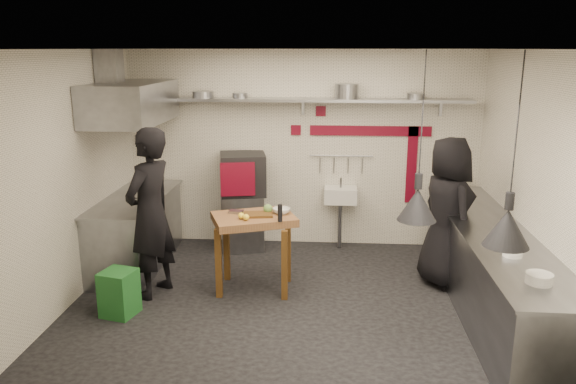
# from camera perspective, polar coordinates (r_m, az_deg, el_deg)

# --- Properties ---
(floor) EXTENTS (5.00, 5.00, 0.00)m
(floor) POSITION_cam_1_polar(r_m,az_deg,el_deg) (6.49, 0.52, -11.23)
(floor) COLOR black
(floor) RESTS_ON ground
(ceiling) EXTENTS (5.00, 5.00, 0.00)m
(ceiling) POSITION_cam_1_polar(r_m,az_deg,el_deg) (5.85, 0.58, 14.32)
(ceiling) COLOR beige
(ceiling) RESTS_ON floor
(wall_back) EXTENTS (5.00, 0.04, 2.80)m
(wall_back) POSITION_cam_1_polar(r_m,az_deg,el_deg) (8.07, 1.52, 4.35)
(wall_back) COLOR silver
(wall_back) RESTS_ON floor
(wall_front) EXTENTS (5.00, 0.04, 2.80)m
(wall_front) POSITION_cam_1_polar(r_m,az_deg,el_deg) (4.02, -1.42, -6.15)
(wall_front) COLOR silver
(wall_front) RESTS_ON floor
(wall_left) EXTENTS (0.04, 4.20, 2.80)m
(wall_left) POSITION_cam_1_polar(r_m,az_deg,el_deg) (6.66, -21.44, 1.19)
(wall_left) COLOR silver
(wall_left) RESTS_ON floor
(wall_right) EXTENTS (0.04, 4.20, 2.80)m
(wall_right) POSITION_cam_1_polar(r_m,az_deg,el_deg) (6.37, 23.59, 0.41)
(wall_right) COLOR silver
(wall_right) RESTS_ON floor
(red_band_horiz) EXTENTS (1.70, 0.02, 0.14)m
(red_band_horiz) POSITION_cam_1_polar(r_m,az_deg,el_deg) (8.02, 8.36, 6.17)
(red_band_horiz) COLOR maroon
(red_band_horiz) RESTS_ON wall_back
(red_band_vert) EXTENTS (0.14, 0.02, 1.10)m
(red_band_vert) POSITION_cam_1_polar(r_m,az_deg,el_deg) (8.17, 12.44, 2.71)
(red_band_vert) COLOR maroon
(red_band_vert) RESTS_ON wall_back
(red_tile_a) EXTENTS (0.14, 0.02, 0.14)m
(red_tile_a) POSITION_cam_1_polar(r_m,az_deg,el_deg) (7.97, 3.36, 8.20)
(red_tile_a) COLOR maroon
(red_tile_a) RESTS_ON wall_back
(red_tile_b) EXTENTS (0.14, 0.02, 0.14)m
(red_tile_b) POSITION_cam_1_polar(r_m,az_deg,el_deg) (8.02, 0.81, 6.31)
(red_tile_b) COLOR maroon
(red_tile_b) RESTS_ON wall_back
(back_shelf) EXTENTS (4.60, 0.34, 0.04)m
(back_shelf) POSITION_cam_1_polar(r_m,az_deg,el_deg) (7.80, 1.49, 9.34)
(back_shelf) COLOR slate
(back_shelf) RESTS_ON wall_back
(shelf_bracket_left) EXTENTS (0.04, 0.06, 0.24)m
(shelf_bracket_left) POSITION_cam_1_polar(r_m,az_deg,el_deg) (8.27, -11.88, 8.63)
(shelf_bracket_left) COLOR slate
(shelf_bracket_left) RESTS_ON wall_back
(shelf_bracket_mid) EXTENTS (0.04, 0.06, 0.24)m
(shelf_bracket_mid) POSITION_cam_1_polar(r_m,az_deg,el_deg) (7.96, 1.54, 8.72)
(shelf_bracket_mid) COLOR slate
(shelf_bracket_mid) RESTS_ON wall_back
(shelf_bracket_right) EXTENTS (0.04, 0.06, 0.24)m
(shelf_bracket_right) POSITION_cam_1_polar(r_m,az_deg,el_deg) (8.10, 15.25, 8.32)
(shelf_bracket_right) COLOR slate
(shelf_bracket_right) RESTS_ON wall_back
(pan_far_left) EXTENTS (0.30, 0.30, 0.09)m
(pan_far_left) POSITION_cam_1_polar(r_m,az_deg,el_deg) (7.98, -8.62, 9.77)
(pan_far_left) COLOR slate
(pan_far_left) RESTS_ON back_shelf
(pan_mid_left) EXTENTS (0.22, 0.22, 0.07)m
(pan_mid_left) POSITION_cam_1_polar(r_m,az_deg,el_deg) (7.89, -4.88, 9.75)
(pan_mid_left) COLOR slate
(pan_mid_left) RESTS_ON back_shelf
(stock_pot) EXTENTS (0.38, 0.38, 0.20)m
(stock_pot) POSITION_cam_1_polar(r_m,az_deg,el_deg) (7.79, 5.99, 10.14)
(stock_pot) COLOR slate
(stock_pot) RESTS_ON back_shelf
(pan_right) EXTENTS (0.32, 0.32, 0.08)m
(pan_right) POSITION_cam_1_polar(r_m,az_deg,el_deg) (7.87, 12.84, 9.47)
(pan_right) COLOR slate
(pan_right) RESTS_ON back_shelf
(oven_stand) EXTENTS (0.69, 0.64, 0.80)m
(oven_stand) POSITION_cam_1_polar(r_m,az_deg,el_deg) (8.07, -4.66, -3.00)
(oven_stand) COLOR slate
(oven_stand) RESTS_ON floor
(combi_oven) EXTENTS (0.72, 0.69, 0.58)m
(combi_oven) POSITION_cam_1_polar(r_m,az_deg,el_deg) (7.93, -4.61, 1.85)
(combi_oven) COLOR black
(combi_oven) RESTS_ON oven_stand
(oven_door) EXTENTS (0.46, 0.12, 0.46)m
(oven_door) POSITION_cam_1_polar(r_m,az_deg,el_deg) (7.61, -5.13, 1.29)
(oven_door) COLOR maroon
(oven_door) RESTS_ON combi_oven
(oven_glass) EXTENTS (0.39, 0.09, 0.34)m
(oven_glass) POSITION_cam_1_polar(r_m,az_deg,el_deg) (7.63, -5.02, 1.34)
(oven_glass) COLOR black
(oven_glass) RESTS_ON oven_door
(hand_sink) EXTENTS (0.46, 0.34, 0.22)m
(hand_sink) POSITION_cam_1_polar(r_m,az_deg,el_deg) (8.02, 5.36, -0.30)
(hand_sink) COLOR silver
(hand_sink) RESTS_ON wall_back
(sink_tap) EXTENTS (0.03, 0.03, 0.14)m
(sink_tap) POSITION_cam_1_polar(r_m,az_deg,el_deg) (7.98, 5.39, 0.95)
(sink_tap) COLOR slate
(sink_tap) RESTS_ON hand_sink
(sink_drain) EXTENTS (0.06, 0.06, 0.66)m
(sink_drain) POSITION_cam_1_polar(r_m,az_deg,el_deg) (8.11, 5.29, -3.38)
(sink_drain) COLOR slate
(sink_drain) RESTS_ON floor
(utensil_rail) EXTENTS (0.90, 0.02, 0.02)m
(utensil_rail) POSITION_cam_1_polar(r_m,az_deg,el_deg) (8.04, 5.43, 3.68)
(utensil_rail) COLOR slate
(utensil_rail) RESTS_ON wall_back
(counter_right) EXTENTS (0.70, 3.80, 0.90)m
(counter_right) POSITION_cam_1_polar(r_m,az_deg,el_deg) (6.54, 19.84, -7.62)
(counter_right) COLOR slate
(counter_right) RESTS_ON floor
(counter_right_top) EXTENTS (0.76, 3.90, 0.03)m
(counter_right_top) POSITION_cam_1_polar(r_m,az_deg,el_deg) (6.39, 20.19, -3.75)
(counter_right_top) COLOR slate
(counter_right_top) RESTS_ON counter_right
(plate_stack) EXTENTS (0.25, 0.25, 0.09)m
(plate_stack) POSITION_cam_1_polar(r_m,az_deg,el_deg) (5.10, 24.15, -8.02)
(plate_stack) COLOR silver
(plate_stack) RESTS_ON counter_right_top
(small_bowl_right) EXTENTS (0.24, 0.24, 0.05)m
(small_bowl_right) POSITION_cam_1_polar(r_m,az_deg,el_deg) (5.65, 21.86, -5.84)
(small_bowl_right) COLOR silver
(small_bowl_right) RESTS_ON counter_right_top
(counter_left) EXTENTS (0.70, 1.90, 0.90)m
(counter_left) POSITION_cam_1_polar(r_m,az_deg,el_deg) (7.71, -15.13, -3.92)
(counter_left) COLOR slate
(counter_left) RESTS_ON floor
(counter_left_top) EXTENTS (0.76, 2.00, 0.03)m
(counter_left_top) POSITION_cam_1_polar(r_m,az_deg,el_deg) (7.58, -15.36, -0.59)
(counter_left_top) COLOR slate
(counter_left_top) RESTS_ON counter_left
(extractor_hood) EXTENTS (0.78, 1.60, 0.50)m
(extractor_hood) POSITION_cam_1_polar(r_m,az_deg,el_deg) (7.35, -15.63, 8.74)
(extractor_hood) COLOR slate
(extractor_hood) RESTS_ON ceiling
(hood_duct) EXTENTS (0.28, 0.28, 0.50)m
(hood_duct) POSITION_cam_1_polar(r_m,az_deg,el_deg) (7.42, -17.70, 11.74)
(hood_duct) COLOR slate
(hood_duct) RESTS_ON ceiling
(green_bin) EXTENTS (0.41, 0.41, 0.50)m
(green_bin) POSITION_cam_1_polar(r_m,az_deg,el_deg) (6.41, -16.78, -9.79)
(green_bin) COLOR #1E6025
(green_bin) RESTS_ON floor
(prep_table) EXTENTS (1.09, 0.92, 0.92)m
(prep_table) POSITION_cam_1_polar(r_m,az_deg,el_deg) (6.69, -3.44, -6.16)
(prep_table) COLOR brown
(prep_table) RESTS_ON floor
(cutting_board) EXTENTS (0.36, 0.28, 0.02)m
(cutting_board) POSITION_cam_1_polar(r_m,az_deg,el_deg) (6.54, -3.06, -2.30)
(cutting_board) COLOR #523414
(cutting_board) RESTS_ON prep_table
(pepper_mill) EXTENTS (0.07, 0.07, 0.20)m
(pepper_mill) POSITION_cam_1_polar(r_m,az_deg,el_deg) (6.28, -0.81, -2.15)
(pepper_mill) COLOR black
(pepper_mill) RESTS_ON prep_table
(lemon_a) EXTENTS (0.09, 0.09, 0.07)m
(lemon_a) POSITION_cam_1_polar(r_m,az_deg,el_deg) (6.41, -4.77, -2.41)
(lemon_a) COLOR yellow
(lemon_a) RESTS_ON prep_table
(lemon_b) EXTENTS (0.09, 0.09, 0.07)m
(lemon_b) POSITION_cam_1_polar(r_m,az_deg,el_deg) (6.36, -4.28, -2.57)
(lemon_b) COLOR yellow
(lemon_b) RESTS_ON prep_table
(veg_ball) EXTENTS (0.12, 0.12, 0.11)m
(veg_ball) POSITION_cam_1_polar(r_m,az_deg,el_deg) (6.63, -2.05, -1.72)
(veg_ball) COLOR #5E873C
(veg_ball) RESTS_ON prep_table
(steel_tray) EXTENTS (0.18, 0.13, 0.03)m
(steel_tray) POSITION_cam_1_polar(r_m,az_deg,el_deg) (6.66, -5.28, -2.01)
(steel_tray) COLOR slate
(steel_tray) RESTS_ON prep_table
(bowl) EXTENTS (0.27, 0.27, 0.07)m
(bowl) POSITION_cam_1_polar(r_m,az_deg,el_deg) (6.60, -0.67, -1.92)
(bowl) COLOR silver
(bowl) RESTS_ON prep_table
(heat_lamp_near) EXTENTS (0.42, 0.42, 1.50)m
(heat_lamp_near) POSITION_cam_1_polar(r_m,az_deg,el_deg) (5.04, 13.38, 5.35)
(heat_lamp_near) COLOR black
(heat_lamp_near) RESTS_ON ceiling
(heat_lamp_far) EXTENTS (0.46, 0.46, 1.53)m
(heat_lamp_far) POSITION_cam_1_polar(r_m,az_deg,el_deg) (4.67, 22.04, 3.78)
(heat_lamp_far) COLOR black
(heat_lamp_far) RESTS_ON ceiling
(chef_left) EXTENTS (0.68, 0.84, 1.97)m
(chef_left) POSITION_cam_1_polar(r_m,az_deg,el_deg) (6.58, -13.82, -2.12)
(chef_left) COLOR black
(chef_left) RESTS_ON floor
(chef_right) EXTENTS (0.85, 1.03, 1.82)m
(chef_right) POSITION_cam_1_polar(r_m,az_deg,el_deg) (6.95, 15.84, -2.01)
(chef_right) COLOR black
(chef_right) RESTS_ON floor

